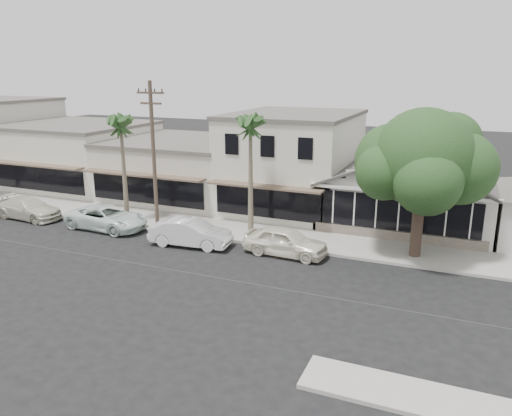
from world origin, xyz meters
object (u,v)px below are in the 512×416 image
at_px(utility_pole, 154,153).
at_px(car_3, 29,208).
at_px(car_0, 285,241).
at_px(car_1, 190,233).
at_px(shade_tree, 422,161).
at_px(car_2, 107,218).

height_order(utility_pole, car_3, utility_pole).
bearing_deg(car_0, car_1, 99.56).
distance_m(utility_pole, shade_tree, 15.21).
bearing_deg(shade_tree, car_0, -159.24).
height_order(utility_pole, car_2, utility_pole).
xyz_separation_m(utility_pole, car_2, (-2.99, -1.06, -4.06)).
distance_m(car_0, shade_tree, 8.12).
bearing_deg(shade_tree, car_2, -172.33).
xyz_separation_m(car_1, car_2, (-6.34, 0.66, -0.03)).
relative_size(car_3, shade_tree, 0.61).
height_order(car_3, shade_tree, shade_tree).
distance_m(utility_pole, car_3, 10.20).
relative_size(car_0, shade_tree, 0.58).
bearing_deg(utility_pole, car_0, -6.78).
bearing_deg(car_3, car_0, -86.78).
distance_m(car_1, shade_tree, 12.96).
bearing_deg(car_0, car_3, 93.00).
bearing_deg(car_1, car_3, 82.00).
xyz_separation_m(car_1, shade_tree, (11.79, 3.11, 4.40)).
xyz_separation_m(car_0, car_2, (-11.74, -0.02, -0.04)).
height_order(car_2, car_3, car_2).
bearing_deg(car_1, car_0, -88.62).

